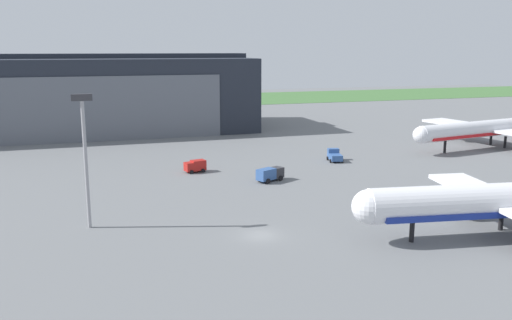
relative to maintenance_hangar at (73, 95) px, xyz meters
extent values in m
plane|color=slate|center=(20.99, -91.71, -9.65)|extent=(440.00, 440.00, 0.00)
cube|color=#406B37|center=(20.99, 79.70, -9.61)|extent=(440.00, 56.00, 0.08)
cube|color=#232833|center=(0.00, 0.09, -0.14)|extent=(91.76, 34.85, 19.02)
cube|color=slate|center=(0.00, -17.49, -2.04)|extent=(69.73, 0.30, 15.22)
cube|color=#232833|center=(0.00, 0.09, 9.97)|extent=(91.76, 8.36, 1.20)
cylinder|color=silver|center=(88.30, -52.27, -5.27)|extent=(42.89, 10.93, 3.58)
sphere|color=silver|center=(67.16, -55.97, -5.27)|extent=(3.44, 3.44, 3.44)
cube|color=red|center=(88.30, -52.27, -6.26)|extent=(39.52, 10.37, 0.63)
cube|color=silver|center=(87.42, -42.26, -5.72)|extent=(9.88, 18.98, 0.56)
cylinder|color=gray|center=(86.88, -43.82, -7.01)|extent=(3.69, 2.53, 1.97)
cylinder|color=black|center=(73.93, -54.79, -8.36)|extent=(0.56, 0.56, 2.59)
cylinder|color=black|center=(89.67, -50.13, -8.36)|extent=(0.56, 0.56, 2.59)
cylinder|color=black|center=(90.32, -53.83, -8.36)|extent=(0.56, 0.56, 2.59)
cylinder|color=white|center=(47.59, -100.66, -5.26)|extent=(32.86, 8.92, 4.05)
sphere|color=white|center=(31.47, -98.20, -5.26)|extent=(3.89, 3.89, 3.89)
cube|color=navy|center=(47.59, -100.66, -6.37)|extent=(30.29, 8.57, 0.71)
cube|color=white|center=(49.43, -92.96, -5.77)|extent=(7.20, 14.18, 0.56)
cylinder|color=gray|center=(48.47, -93.91, -7.18)|extent=(4.14, 2.78, 2.23)
cylinder|color=black|center=(36.63, -98.99, -8.47)|extent=(0.56, 0.56, 2.37)
cylinder|color=black|center=(49.21, -98.76, -8.47)|extent=(0.56, 0.56, 2.37)
cube|color=#2D2D33|center=(32.28, -66.22, -8.39)|extent=(2.52, 2.46, 1.67)
cube|color=#335693|center=(30.05, -67.35, -8.33)|extent=(3.56, 2.99, 1.79)
cylinder|color=black|center=(32.69, -67.12, -9.22)|extent=(0.88, 0.62, 0.86)
cylinder|color=black|center=(31.80, -65.36, -9.22)|extent=(0.88, 0.62, 0.86)
cylinder|color=black|center=(30.01, -68.48, -9.22)|extent=(0.88, 0.62, 0.86)
cylinder|color=black|center=(29.12, -66.72, -9.22)|extent=(0.88, 0.62, 0.86)
cube|color=#335693|center=(48.55, -54.07, -8.34)|extent=(2.37, 1.77, 1.90)
cube|color=#335693|center=(48.09, -56.16, -8.75)|extent=(2.71, 3.31, 1.09)
cylinder|color=black|center=(49.64, -54.49, -9.29)|extent=(0.41, 0.76, 0.72)
cylinder|color=black|center=(47.38, -54.00, -9.29)|extent=(0.41, 0.76, 0.72)
cylinder|color=black|center=(49.10, -57.00, -9.29)|extent=(0.41, 0.76, 0.72)
cylinder|color=black|center=(46.83, -56.51, -9.29)|extent=(0.41, 0.76, 0.72)
cube|color=#AD1E19|center=(19.26, -56.82, -8.54)|extent=(1.58, 2.00, 1.53)
cube|color=#AD1E19|center=(21.04, -56.42, -8.42)|extent=(2.77, 2.27, 1.78)
cylinder|color=black|center=(19.16, -55.84, -9.31)|extent=(0.73, 0.40, 0.69)
cylinder|color=black|center=(19.60, -57.75, -9.31)|extent=(0.73, 0.40, 0.69)
cylinder|color=black|center=(21.30, -55.36, -9.31)|extent=(0.73, 0.40, 0.69)
cylinder|color=black|center=(21.73, -57.27, -9.31)|extent=(0.73, 0.40, 0.69)
cylinder|color=#99999E|center=(2.02, -82.56, -1.90)|extent=(0.44, 0.44, 15.51)
cube|color=#333338|center=(2.02, -82.56, 6.25)|extent=(2.40, 0.50, 0.80)
camera|label=1|loc=(1.86, -149.37, 11.85)|focal=38.22mm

